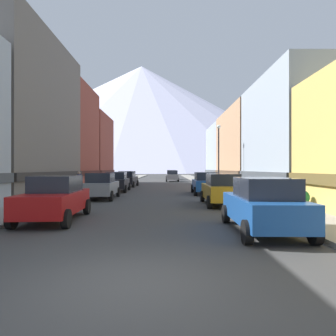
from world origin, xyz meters
TOP-DOWN VIEW (x-y plane):
  - ground_plane at (0.00, 0.00)m, footprint 400.00×400.00m
  - sidewalk_left at (-6.25, 35.00)m, footprint 2.50×100.00m
  - sidewalk_right at (6.25, 35.00)m, footprint 2.50×100.00m
  - storefront_left_1 at (-11.17, 16.95)m, footprint 7.64×12.43m
  - storefront_left_2 at (-11.31, 27.22)m, footprint 7.91×8.09m
  - storefront_left_3 at (-11.51, 36.46)m, footprint 8.33×9.37m
  - storefront_right_1 at (11.00, 16.72)m, footprint 7.30×10.71m
  - storefront_right_2 at (11.43, 29.20)m, footprint 8.15×13.31m
  - storefront_right_3 at (11.14, 41.30)m, footprint 7.58×10.81m
  - car_left_0 at (-3.80, 6.64)m, footprint 2.24×4.48m
  - car_left_1 at (-3.80, 15.16)m, footprint 2.16×4.44m
  - car_left_2 at (-3.80, 21.65)m, footprint 2.16×4.45m
  - car_left_3 at (-3.80, 29.00)m, footprint 2.23×4.47m
  - car_right_0 at (3.80, 4.34)m, footprint 2.14×4.44m
  - car_right_1 at (3.80, 11.64)m, footprint 2.11×4.42m
  - car_right_2 at (3.80, 18.97)m, footprint 2.12×4.43m
  - car_driving_0 at (1.60, 42.86)m, footprint 2.06×4.40m
  - car_driving_1 at (1.60, 51.19)m, footprint 2.06×4.40m
  - potted_plant_0 at (7.00, 15.69)m, footprint 0.49×0.49m
  - potted_plant_1 at (7.00, 14.39)m, footprint 0.61×0.61m
  - potted_plant_2 at (7.00, 8.63)m, footprint 0.67×0.67m
  - pedestrian_0 at (-6.25, 18.43)m, footprint 0.36×0.36m
  - streetlamp_right at (5.35, 21.62)m, footprint 0.36×0.36m
  - mountain_backdrop at (-21.14, 260.00)m, footprint 303.46×303.46m

SIDE VIEW (x-z plane):
  - ground_plane at x=0.00m, z-range 0.00..0.00m
  - sidewalk_left at x=-6.25m, z-range 0.00..0.15m
  - sidewalk_right at x=6.25m, z-range 0.00..0.15m
  - potted_plant_0 at x=7.00m, z-range 0.15..0.95m
  - potted_plant_1 at x=7.00m, z-range 0.17..1.08m
  - potted_plant_2 at x=7.00m, z-range 0.19..1.10m
  - car_left_0 at x=-3.80m, z-range 0.01..1.79m
  - car_left_1 at x=-3.80m, z-range 0.01..1.79m
  - car_left_2 at x=-3.80m, z-range 0.01..1.79m
  - car_left_3 at x=-3.80m, z-range 0.01..1.79m
  - car_right_0 at x=3.80m, z-range 0.01..1.79m
  - car_right_1 at x=3.80m, z-range 0.01..1.79m
  - car_right_2 at x=3.80m, z-range 0.01..1.79m
  - car_driving_0 at x=1.60m, z-range 0.01..1.79m
  - car_driving_1 at x=1.60m, z-range 0.01..1.79m
  - pedestrian_0 at x=-6.25m, z-range 0.09..1.78m
  - streetlamp_right at x=5.35m, z-range 1.06..6.92m
  - storefront_right_3 at x=11.14m, z-range -0.15..8.51m
  - storefront_right_1 at x=11.00m, z-range -0.16..8.61m
  - storefront_right_2 at x=11.43m, z-range -0.16..8.61m
  - storefront_left_3 at x=-11.51m, z-range -0.16..9.29m
  - storefront_left_2 at x=-11.31m, z-range -0.17..10.66m
  - storefront_left_1 at x=-11.17m, z-range -0.18..11.64m
  - mountain_backdrop at x=-21.14m, z-range 0.00..92.13m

